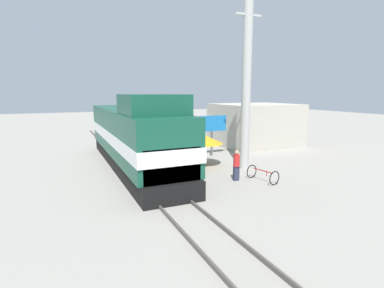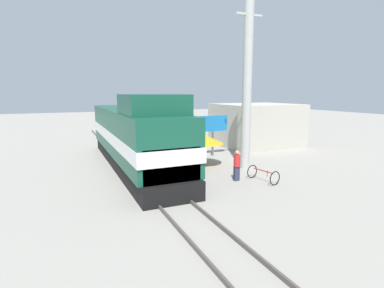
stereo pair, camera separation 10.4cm
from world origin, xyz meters
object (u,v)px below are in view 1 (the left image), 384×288
object	(u,v)px
utility_pole	(246,83)
person_bystander	(236,164)
vendor_umbrella	(203,139)
locomotive	(134,137)
billboard_sign	(212,126)
bicycle	(263,174)

from	to	relation	value
utility_pole	person_bystander	world-z (taller)	utility_pole
vendor_umbrella	person_bystander	size ratio (longest dim) A/B	1.51
locomotive	billboard_sign	xyz separation A→B (m)	(6.21, 1.29, 0.31)
locomotive	vendor_umbrella	distance (m)	4.42
utility_pole	person_bystander	xyz separation A→B (m)	(-2.00, -2.21, -4.39)
bicycle	locomotive	bearing A→B (deg)	124.16
vendor_umbrella	bicycle	bearing A→B (deg)	-73.06
billboard_sign	vendor_umbrella	bearing A→B (deg)	-127.69
locomotive	bicycle	bearing A→B (deg)	-45.85
locomotive	billboard_sign	size ratio (longest dim) A/B	5.03
utility_pole	vendor_umbrella	world-z (taller)	utility_pole
vendor_umbrella	person_bystander	bearing A→B (deg)	-87.89
vendor_umbrella	billboard_sign	distance (m)	3.29
locomotive	bicycle	size ratio (longest dim) A/B	8.57
person_bystander	bicycle	size ratio (longest dim) A/B	0.94
billboard_sign	bicycle	world-z (taller)	billboard_sign
locomotive	utility_pole	distance (m)	7.71
vendor_umbrella	person_bystander	xyz separation A→B (m)	(0.14, -3.76, -0.86)
billboard_sign	person_bystander	size ratio (longest dim) A/B	1.81
person_bystander	bicycle	xyz separation A→B (m)	(1.22, -0.71, -0.52)
vendor_umbrella	person_bystander	distance (m)	3.86
vendor_umbrella	billboard_sign	xyz separation A→B (m)	(1.99, 2.57, 0.53)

